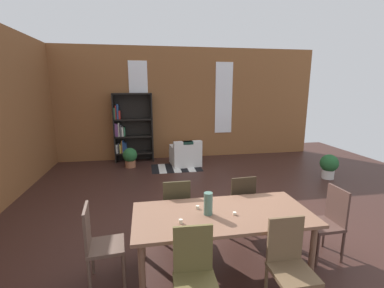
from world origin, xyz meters
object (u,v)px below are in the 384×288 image
(armchair_white, at_px, (185,155))
(potted_plant_by_shelf, at_px, (130,157))
(dining_table, at_px, (223,218))
(dining_chair_head_left, at_px, (99,242))
(dining_chair_near_left, at_px, (195,275))
(dining_chair_far_right, at_px, (240,203))
(potted_plant_corner, at_px, (329,165))
(dining_chair_head_right, at_px, (328,220))
(dining_chair_far_left, at_px, (176,208))
(dining_chair_near_right, at_px, (289,263))
(vase_on_table, at_px, (208,204))
(bookshelf_tall, at_px, (130,128))

(armchair_white, bearing_deg, potted_plant_by_shelf, 178.47)
(dining_table, height_order, dining_chair_head_left, dining_chair_head_left)
(dining_chair_near_left, height_order, dining_chair_far_right, same)
(dining_chair_near_left, distance_m, dining_chair_far_right, 1.72)
(dining_chair_head_left, bearing_deg, dining_chair_near_left, -36.38)
(armchair_white, height_order, potted_plant_corner, armchair_white)
(dining_chair_head_right, bearing_deg, dining_chair_far_right, 143.20)
(dining_chair_far_left, relative_size, armchair_white, 1.09)
(dining_chair_near_right, xyz_separation_m, dining_chair_far_right, (0.00, 1.43, 0.00))
(armchair_white, height_order, potted_plant_by_shelf, armchair_white)
(dining_chair_head_left, distance_m, armchair_white, 4.87)
(dining_chair_far_right, bearing_deg, potted_plant_by_shelf, 114.97)
(vase_on_table, distance_m, dining_chair_far_left, 0.86)
(dining_chair_near_left, bearing_deg, dining_chair_far_right, 56.10)
(vase_on_table, distance_m, dining_chair_head_left, 1.31)
(dining_chair_head_right, xyz_separation_m, potted_plant_by_shelf, (-2.76, 4.60, -0.21))
(dining_chair_head_left, height_order, dining_chair_near_left, same)
(dining_chair_far_left, bearing_deg, dining_chair_far_right, 0.01)
(vase_on_table, bearing_deg, dining_table, -0.00)
(dining_chair_near_left, bearing_deg, bookshelf_tall, 98.04)
(dining_chair_head_left, height_order, dining_chair_far_right, same)
(potted_plant_by_shelf, bearing_deg, dining_chair_head_left, -91.43)
(potted_plant_corner, bearing_deg, bookshelf_tall, 152.84)
(dining_chair_near_left, bearing_deg, dining_chair_head_right, 20.51)
(dining_chair_near_left, bearing_deg, armchair_white, 82.23)
(dining_chair_head_right, bearing_deg, bookshelf_tall, 117.70)
(dining_chair_far_left, xyz_separation_m, potted_plant_corner, (4.02, 2.05, -0.17))
(dining_chair_head_right, xyz_separation_m, armchair_white, (-1.20, 4.56, -0.23))
(dining_table, distance_m, dining_chair_head_left, 1.45)
(bookshelf_tall, bearing_deg, dining_chair_near_right, -73.23)
(vase_on_table, height_order, dining_chair_head_right, vase_on_table)
(dining_chair_far_right, distance_m, dining_chair_head_right, 1.19)
(potted_plant_by_shelf, distance_m, potted_plant_corner, 5.20)
(dining_table, xyz_separation_m, potted_plant_by_shelf, (-1.32, 4.60, -0.37))
(dining_chair_head_right, bearing_deg, dining_chair_near_left, -159.49)
(potted_plant_by_shelf, bearing_deg, dining_table, -73.94)
(dining_table, xyz_separation_m, vase_on_table, (-0.18, 0.00, 0.21))
(dining_chair_head_left, bearing_deg, potted_plant_by_shelf, 88.57)
(dining_chair_near_right, xyz_separation_m, potted_plant_by_shelf, (-1.80, 5.32, -0.21))
(dining_table, bearing_deg, dining_chair_near_left, -123.69)
(dining_chair_far_right, bearing_deg, dining_chair_head_left, -159.42)
(dining_table, height_order, dining_chair_head_right, dining_chair_head_right)
(dining_chair_head_left, distance_m, dining_chair_near_right, 2.05)
(dining_table, height_order, bookshelf_tall, bookshelf_tall)
(dining_chair_near_right, xyz_separation_m, bookshelf_tall, (-1.80, 5.98, 0.50))
(dining_table, relative_size, armchair_white, 2.45)
(dining_chair_far_left, distance_m, armchair_white, 3.92)
(dining_chair_head_left, distance_m, dining_chair_far_right, 2.06)
(dining_chair_head_right, relative_size, bookshelf_tall, 0.46)
(dining_chair_near_left, relative_size, dining_chair_near_right, 1.00)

